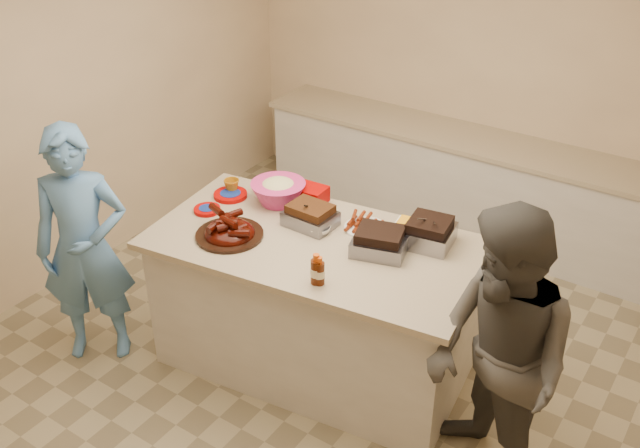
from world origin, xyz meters
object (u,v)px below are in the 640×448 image
Objects in this scene: coleslaw_bowl at (279,203)px; roasting_pan at (428,244)px; island at (316,362)px; guest_blue at (104,348)px; mustard_bottle at (300,217)px; rib_platter at (230,236)px; bbq_bottle_b at (319,284)px; plastic_cup at (232,193)px; bbq_bottle_a at (316,283)px.

roasting_pan is at bearing 5.05° from coleslaw_bowl.
coleslaw_bowl reaches higher than roasting_pan.
island reaches higher than guest_blue.
island is at bearing -36.58° from mustard_bottle.
island is 17.24× the size of mustard_bottle.
rib_platter is 0.26× the size of guest_blue.
bbq_bottle_b is (0.27, -0.36, 0.98)m from island.
plastic_cup reaches higher than guest_blue.
guest_blue is (-1.92, -1.08, -0.98)m from roasting_pan.
roasting_pan is 0.87m from mustard_bottle.
roasting_pan is 2.42m from guest_blue.
coleslaw_bowl is 0.25m from mustard_bottle.
bbq_bottle_a is at bearing -62.47° from island.
rib_platter is 1.50× the size of roasting_pan.
bbq_bottle_a is 0.75m from mustard_bottle.
bbq_bottle_b reaches higher than roasting_pan.
bbq_bottle_a reaches higher than plastic_cup.
roasting_pan is at bearing 29.96° from rib_platter.
island is 11.69× the size of bbq_bottle_b.
bbq_bottle_a is at bearing -8.84° from rib_platter.
mustard_bottle is at bearing 132.50° from bbq_bottle_a.
guest_blue is at bearing -167.56° from bbq_bottle_b.
roasting_pan reaches higher than guest_blue.
bbq_bottle_a is 1.08× the size of bbq_bottle_b.
roasting_pan is (0.59, 0.37, 0.98)m from island.
bbq_bottle_a is at bearing -26.05° from guest_blue.
bbq_bottle_a is at bearing -123.22° from roasting_pan.
rib_platter is 0.52m from coleslaw_bowl.
mustard_bottle is (-0.85, -0.18, 0.00)m from roasting_pan.
coleslaw_bowl is 0.22× the size of guest_blue.
bbq_bottle_a is 1.90m from guest_blue.
rib_platter is 2.24× the size of bbq_bottle_a.
rib_platter is 3.58× the size of mustard_bottle.
rib_platter is 2.42× the size of bbq_bottle_b.
roasting_pan is 0.80m from bbq_bottle_b.
roasting_pan is 0.17× the size of guest_blue.
guest_blue is at bearing -117.58° from plastic_cup.
rib_platter is 1.15× the size of coleslaw_bowl.
guest_blue is at bearing -158.91° from island.
coleslaw_bowl reaches higher than bbq_bottle_b.
mustard_bottle is 1.72m from guest_blue.
coleslaw_bowl reaches higher than mustard_bottle.
bbq_bottle_b is (0.02, 0.00, 0.00)m from bbq_bottle_a.
mustard_bottle is at bearing 1.61° from guest_blue.
coleslaw_bowl is 3.46× the size of plastic_cup.
coleslaw_bowl is 0.99m from bbq_bottle_b.
mustard_bottle is at bearing -19.30° from coleslaw_bowl.
mustard_bottle is at bearing 62.86° from rib_platter.
roasting_pan is at bearing -9.11° from guest_blue.
roasting_pan is (1.07, 0.62, -0.00)m from rib_platter.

